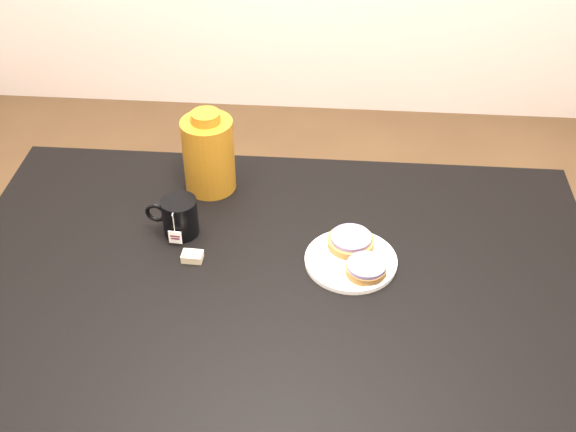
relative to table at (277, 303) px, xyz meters
The scene contains 7 objects.
table is the anchor object (origin of this frame).
plate 0.19m from the table, 18.90° to the left, with size 0.20×0.20×0.01m.
bagel_back 0.21m from the table, 32.24° to the left, with size 0.14×0.14×0.03m.
bagel_front 0.22m from the table, ahead, with size 0.10×0.10×0.03m.
mug 0.29m from the table, 151.33° to the left, with size 0.13×0.09×0.09m.
teabag_pouch 0.21m from the table, 169.09° to the left, with size 0.04×0.03×0.02m, color #C6B793.
bagel_package 0.41m from the table, 121.81° to the left, with size 0.16×0.16×0.21m.
Camera 1 is at (0.11, -1.12, 1.82)m, focal length 45.00 mm.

